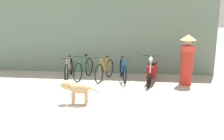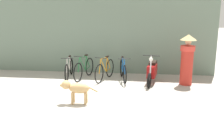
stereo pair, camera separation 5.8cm
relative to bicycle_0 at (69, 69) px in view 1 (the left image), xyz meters
The scene contains 9 objects.
ground_plane 2.81m from the bicycle_0, 68.47° to the right, with size 60.00×60.00×0.00m, color #ADA89E.
shop_wall_back 1.95m from the bicycle_0, 46.66° to the left, with size 9.35×0.20×3.21m.
bicycle_0 is the anchor object (origin of this frame).
bicycle_1 0.59m from the bicycle_0, ahead, with size 0.51×1.72×0.93m.
bicycle_2 1.42m from the bicycle_0, ahead, with size 0.57×1.64×0.91m.
bicycle_3 2.10m from the bicycle_0, ahead, with size 0.49×1.63×0.90m.
motorcycle 3.18m from the bicycle_0, ahead, with size 0.58×1.85×1.08m.
stray_dog 2.87m from the bicycle_0, 70.34° to the right, with size 1.10×0.32×0.68m.
person_in_robes 4.42m from the bicycle_0, ahead, with size 0.76×0.76×1.77m.
Camera 1 is at (1.71, -7.01, 2.67)m, focal length 42.00 mm.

